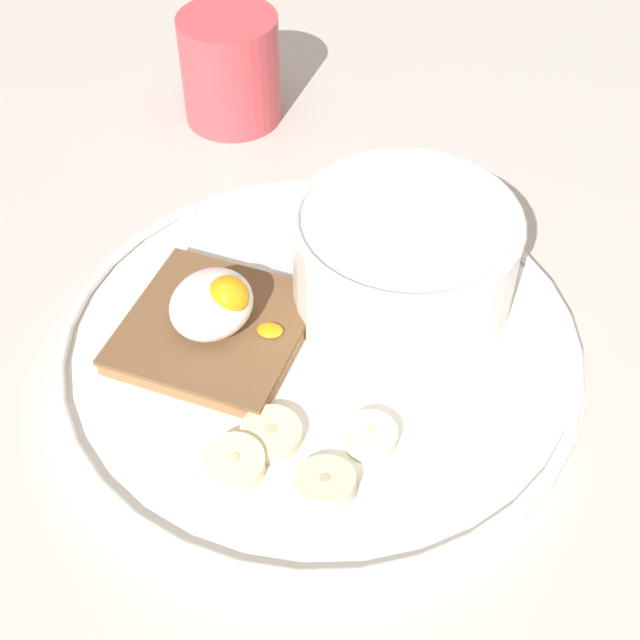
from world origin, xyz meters
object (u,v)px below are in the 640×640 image
Objects in this scene: oatmeal_bowl at (404,260)px; banana_slice_front at (325,483)px; poached_egg at (215,303)px; banana_slice_right at (230,461)px; banana_slice_left at (371,436)px; banana_slice_back at (271,434)px; coffee_mug at (231,68)px; toast_slice at (215,329)px.

oatmeal_bowl is 2.92× the size of banana_slice_front.
oatmeal_bowl reaches higher than poached_egg.
banana_slice_right is (-7.50, -5.24, -2.26)cm from poached_egg.
banana_slice_left is 0.86× the size of banana_slice_right.
banana_slice_right is at bearing 158.46° from banana_slice_back.
banana_slice_back is at bearing 114.66° from banana_slice_left.
coffee_mug is (24.26, 22.48, 2.70)cm from banana_slice_left.
poached_egg is at bearing -76.10° from toast_slice.
banana_slice_front is (-13.93, -1.79, -2.87)cm from oatmeal_bowl.
poached_egg reaches higher than banana_slice_front.
banana_slice_front is (-6.47, -10.28, -0.12)cm from toast_slice.
banana_slice_front reaches higher than banana_slice_back.
poached_egg is 1.44× the size of banana_slice_right.
banana_slice_right reaches higher than banana_slice_left.
banana_slice_left is 7.38cm from banana_slice_right.
oatmeal_bowl is at bearing 14.47° from banana_slice_left.
banana_slice_left is (3.68, -0.86, -0.06)cm from banana_slice_front.
banana_slice_back is 0.54× the size of coffee_mug.
banana_slice_right is 0.54× the size of coffee_mug.
oatmeal_bowl is 2.96× the size of banana_slice_right.
coffee_mug reaches higher than banana_slice_back.
oatmeal_bowl reaches higher than banana_slice_front.
banana_slice_left is at bearing -50.77° from banana_slice_right.
banana_slice_right is 33.53cm from coffee_mug.
banana_slice_left is 5.20cm from banana_slice_back.
poached_egg is at bearing 75.50° from banana_slice_left.
toast_slice is 2.44× the size of banana_slice_front.
toast_slice is 1.72× the size of poached_egg.
poached_egg is 0.78× the size of coffee_mug.
toast_slice and banana_slice_right have the same top height.
oatmeal_bowl is 2.05× the size of poached_egg.
poached_egg is 9.43cm from banana_slice_right.
banana_slice_right is at bearing 101.49° from banana_slice_front.
poached_egg is at bearing 34.96° from banana_slice_right.
banana_slice_left is (-2.83, -10.96, -2.35)cm from poached_egg.
banana_slice_right is (-0.99, 4.85, 0.03)cm from banana_slice_front.
banana_slice_left is 0.87× the size of banana_slice_back.
banana_slice_right is at bearing -143.94° from toast_slice.
coffee_mug is (27.94, 21.62, 2.64)cm from banana_slice_front.
coffee_mug is (21.47, 11.34, 2.52)cm from toast_slice.
banana_slice_right is (-14.92, 3.07, -2.84)cm from oatmeal_bowl.
coffee_mug reaches higher than oatmeal_bowl.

